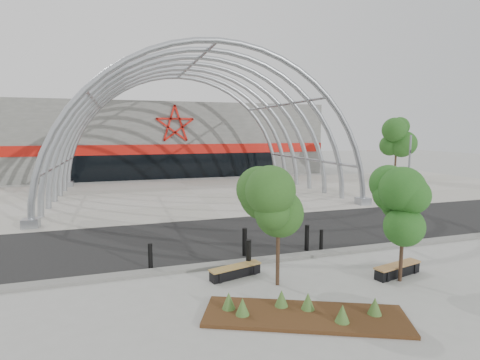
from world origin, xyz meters
name	(u,v)px	position (x,y,z in m)	size (l,w,h in m)	color
ground	(271,258)	(0.00, 0.00, 0.00)	(140.00, 140.00, 0.00)	#989993
road	(243,235)	(0.00, 3.50, 0.01)	(140.00, 7.00, 0.02)	black
forecourt	(195,194)	(0.00, 15.50, 0.02)	(60.00, 17.00, 0.04)	#A9A598
kerb	(274,259)	(0.00, -0.25, 0.06)	(60.00, 0.50, 0.12)	slate
arena_building	(167,139)	(0.00, 33.45, 3.99)	(34.00, 15.24, 8.00)	#63635F
vault_canopy	(195,195)	(0.00, 15.50, 0.02)	(20.80, 15.80, 20.36)	#9BA0A6
planting_bed	(302,312)	(-1.01, -4.61, 0.14)	(5.57, 3.68, 0.57)	#37200E
signal_pole	(409,168)	(13.18, 7.46, 2.46)	(0.27, 0.66, 4.70)	gray
street_tree_0	(279,200)	(-0.78, -2.43, 2.79)	(1.70, 1.70, 3.88)	#301F13
street_tree_1	(404,205)	(3.23, -3.39, 2.56)	(1.51, 1.51, 3.57)	black
bench_0	(235,272)	(-1.89, -1.40, 0.19)	(1.94, 0.89, 0.40)	black
bench_1	(397,270)	(3.46, -2.99, 0.20)	(2.02, 0.86, 0.41)	black
bollard_0	(150,257)	(-4.60, 0.15, 0.49)	(0.16, 0.16, 0.98)	black
bollard_1	(249,256)	(-1.29, -1.03, 0.57)	(0.18, 0.18, 1.14)	black
bollard_2	(245,242)	(-0.91, 0.57, 0.57)	(0.18, 0.18, 1.14)	black
bollard_3	(307,238)	(1.77, 0.42, 0.55)	(0.18, 0.18, 1.10)	black
bollard_4	(321,240)	(2.31, 0.17, 0.46)	(0.15, 0.15, 0.92)	black
bg_tree_1	(397,138)	(21.00, 18.00, 4.25)	(2.70, 2.70, 5.91)	black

